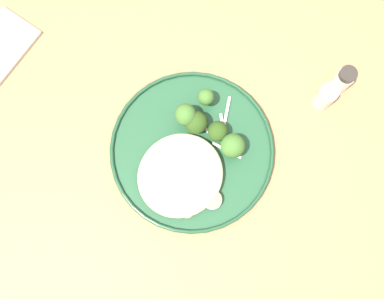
{
  "coord_description": "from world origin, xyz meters",
  "views": [
    {
      "loc": [
        -0.15,
        -0.13,
        1.55
      ],
      "look_at": [
        -0.05,
        -0.03,
        0.76
      ],
      "focal_mm": 43.11,
      "sensor_mm": 36.0,
      "label": 1
    }
  ],
  "objects_px": {
    "dinner_plate": "(192,151)",
    "salt_shaker": "(326,96)",
    "seared_scallop_center_golden": "(212,200)",
    "seared_scallop_large_seared": "(186,210)",
    "broccoli_floret_left_leaning": "(185,115)",
    "broccoli_floret_split_head": "(218,131)",
    "seared_scallop_on_noodles": "(178,183)",
    "broccoli_floret_rear_charred": "(198,124)",
    "seared_scallop_tiny_bay": "(191,167)",
    "seared_scallop_front_small": "(177,169)",
    "broccoli_floret_small_sprig": "(234,145)",
    "pepper_shaker": "(343,80)",
    "broccoli_floret_center_pile": "(206,98)",
    "seared_scallop_half_hidden": "(206,156)"
  },
  "relations": [
    {
      "from": "seared_scallop_center_golden",
      "to": "salt_shaker",
      "type": "bearing_deg",
      "value": -1.91
    },
    {
      "from": "dinner_plate",
      "to": "broccoli_floret_split_head",
      "type": "height_order",
      "value": "broccoli_floret_split_head"
    },
    {
      "from": "broccoli_floret_center_pile",
      "to": "salt_shaker",
      "type": "height_order",
      "value": "salt_shaker"
    },
    {
      "from": "seared_scallop_large_seared",
      "to": "broccoli_floret_left_leaning",
      "type": "distance_m",
      "value": 0.16
    },
    {
      "from": "broccoli_floret_small_sprig",
      "to": "broccoli_floret_left_leaning",
      "type": "bearing_deg",
      "value": 104.2
    },
    {
      "from": "seared_scallop_tiny_bay",
      "to": "broccoli_floret_left_leaning",
      "type": "bearing_deg",
      "value": 52.47
    },
    {
      "from": "seared_scallop_tiny_bay",
      "to": "broccoli_floret_center_pile",
      "type": "relative_size",
      "value": 0.67
    },
    {
      "from": "seared_scallop_center_golden",
      "to": "broccoli_floret_rear_charred",
      "type": "xyz_separation_m",
      "value": [
        0.07,
        0.11,
        0.02
      ]
    },
    {
      "from": "salt_shaker",
      "to": "broccoli_floret_center_pile",
      "type": "bearing_deg",
      "value": 137.39
    },
    {
      "from": "seared_scallop_half_hidden",
      "to": "broccoli_floret_split_head",
      "type": "distance_m",
      "value": 0.05
    },
    {
      "from": "broccoli_floret_left_leaning",
      "to": "broccoli_floret_split_head",
      "type": "bearing_deg",
      "value": -68.84
    },
    {
      "from": "seared_scallop_tiny_bay",
      "to": "broccoli_floret_split_head",
      "type": "relative_size",
      "value": 0.7
    },
    {
      "from": "seared_scallop_center_golden",
      "to": "seared_scallop_on_noodles",
      "type": "bearing_deg",
      "value": 109.48
    },
    {
      "from": "seared_scallop_front_small",
      "to": "broccoli_floret_split_head",
      "type": "distance_m",
      "value": 0.1
    },
    {
      "from": "dinner_plate",
      "to": "seared_scallop_center_golden",
      "type": "distance_m",
      "value": 0.09
    },
    {
      "from": "broccoli_floret_small_sprig",
      "to": "broccoli_floret_split_head",
      "type": "bearing_deg",
      "value": 92.39
    },
    {
      "from": "broccoli_floret_rear_charred",
      "to": "seared_scallop_on_noodles",
      "type": "bearing_deg",
      "value": -153.22
    },
    {
      "from": "seared_scallop_center_golden",
      "to": "broccoli_floret_rear_charred",
      "type": "height_order",
      "value": "broccoli_floret_rear_charred"
    },
    {
      "from": "broccoli_floret_split_head",
      "to": "broccoli_floret_small_sprig",
      "type": "relative_size",
      "value": 0.87
    },
    {
      "from": "pepper_shaker",
      "to": "seared_scallop_front_small",
      "type": "bearing_deg",
      "value": 164.43
    },
    {
      "from": "dinner_plate",
      "to": "seared_scallop_center_golden",
      "type": "bearing_deg",
      "value": -112.55
    },
    {
      "from": "seared_scallop_half_hidden",
      "to": "broccoli_floret_center_pile",
      "type": "height_order",
      "value": "broccoli_floret_center_pile"
    },
    {
      "from": "seared_scallop_on_noodles",
      "to": "broccoli_floret_center_pile",
      "type": "bearing_deg",
      "value": 27.9
    },
    {
      "from": "seared_scallop_large_seared",
      "to": "seared_scallop_center_golden",
      "type": "bearing_deg",
      "value": -23.51
    },
    {
      "from": "seared_scallop_tiny_bay",
      "to": "broccoli_floret_small_sprig",
      "type": "relative_size",
      "value": 0.61
    },
    {
      "from": "seared_scallop_tiny_bay",
      "to": "seared_scallop_large_seared",
      "type": "xyz_separation_m",
      "value": [
        -0.06,
        -0.05,
        -0.0
      ]
    },
    {
      "from": "seared_scallop_tiny_bay",
      "to": "broccoli_floret_rear_charred",
      "type": "relative_size",
      "value": 0.66
    },
    {
      "from": "seared_scallop_center_golden",
      "to": "salt_shaker",
      "type": "xyz_separation_m",
      "value": [
        0.27,
        -0.01,
        0.01
      ]
    },
    {
      "from": "seared_scallop_center_golden",
      "to": "seared_scallop_front_small",
      "type": "height_order",
      "value": "seared_scallop_front_small"
    },
    {
      "from": "broccoli_floret_small_sprig",
      "to": "pepper_shaker",
      "type": "relative_size",
      "value": 0.8
    },
    {
      "from": "dinner_plate",
      "to": "salt_shaker",
      "type": "relative_size",
      "value": 4.33
    },
    {
      "from": "dinner_plate",
      "to": "seared_scallop_large_seared",
      "type": "xyz_separation_m",
      "value": [
        -0.08,
        -0.07,
        0.01
      ]
    },
    {
      "from": "dinner_plate",
      "to": "seared_scallop_tiny_bay",
      "type": "bearing_deg",
      "value": -136.59
    },
    {
      "from": "seared_scallop_on_noodles",
      "to": "seared_scallop_center_golden",
      "type": "distance_m",
      "value": 0.07
    },
    {
      "from": "seared_scallop_half_hidden",
      "to": "seared_scallop_center_golden",
      "type": "height_order",
      "value": "seared_scallop_half_hidden"
    },
    {
      "from": "seared_scallop_half_hidden",
      "to": "broccoli_floret_small_sprig",
      "type": "relative_size",
      "value": 0.43
    },
    {
      "from": "broccoli_floret_center_pile",
      "to": "pepper_shaker",
      "type": "bearing_deg",
      "value": -35.61
    },
    {
      "from": "broccoli_floret_left_leaning",
      "to": "broccoli_floret_split_head",
      "type": "height_order",
      "value": "broccoli_floret_left_leaning"
    },
    {
      "from": "seared_scallop_large_seared",
      "to": "salt_shaker",
      "type": "xyz_separation_m",
      "value": [
        0.31,
        -0.03,
        0.01
      ]
    },
    {
      "from": "seared_scallop_on_noodles",
      "to": "broccoli_floret_small_sprig",
      "type": "relative_size",
      "value": 0.55
    },
    {
      "from": "broccoli_floret_rear_charred",
      "to": "salt_shaker",
      "type": "bearing_deg",
      "value": -30.82
    },
    {
      "from": "seared_scallop_front_small",
      "to": "broccoli_floret_rear_charred",
      "type": "bearing_deg",
      "value": 19.84
    },
    {
      "from": "broccoli_floret_center_pile",
      "to": "seared_scallop_half_hidden",
      "type": "bearing_deg",
      "value": -134.07
    },
    {
      "from": "seared_scallop_on_noodles",
      "to": "broccoli_floret_rear_charred",
      "type": "xyz_separation_m",
      "value": [
        0.09,
        0.05,
        0.02
      ]
    },
    {
      "from": "seared_scallop_tiny_bay",
      "to": "seared_scallop_front_small",
      "type": "distance_m",
      "value": 0.03
    },
    {
      "from": "seared_scallop_tiny_bay",
      "to": "broccoli_floret_left_leaning",
      "type": "height_order",
      "value": "broccoli_floret_left_leaning"
    },
    {
      "from": "seared_scallop_front_small",
      "to": "seared_scallop_large_seared",
      "type": "bearing_deg",
      "value": -120.13
    },
    {
      "from": "broccoli_floret_split_head",
      "to": "seared_scallop_front_small",
      "type": "bearing_deg",
      "value": 177.95
    },
    {
      "from": "seared_scallop_on_noodles",
      "to": "broccoli_floret_rear_charred",
      "type": "distance_m",
      "value": 0.11
    },
    {
      "from": "seared_scallop_center_golden",
      "to": "salt_shaker",
      "type": "height_order",
      "value": "salt_shaker"
    }
  ]
}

